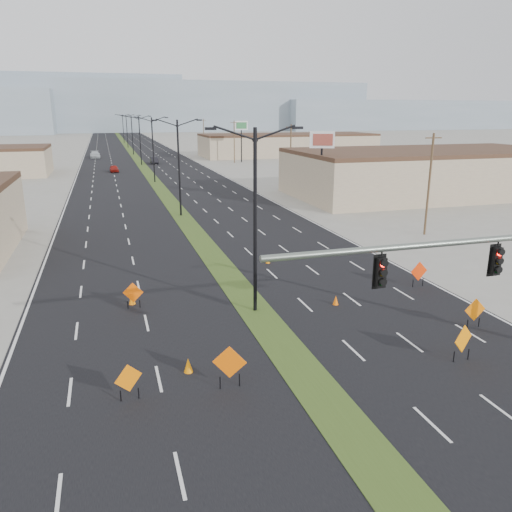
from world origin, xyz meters
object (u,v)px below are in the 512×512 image
object	(u,v)px
streetlight_1	(179,165)
construction_sign_2	(133,293)
streetlight_2	(153,148)
car_far	(95,155)
construction_sign_5	(419,272)
cone_1	(336,300)
cone_2	(268,260)
pole_sign_east_far	(241,129)
construction_sign_0	(129,379)
construction_sign_3	(463,340)
streetlight_4	(132,134)
streetlight_6	(123,128)
streetlight_3	(140,139)
streetlight_5	(127,130)
cone_0	(188,365)
cone_3	(132,299)
pole_sign_east_near	(322,146)
streetlight_0	(255,216)
car_mid	(154,160)
car_left	(114,169)
construction_sign_4	(475,311)

from	to	relation	value
streetlight_1	construction_sign_2	size ratio (longest dim) A/B	6.55
streetlight_2	car_far	xyz separation A→B (m)	(-9.54, 48.14, -4.60)
streetlight_1	construction_sign_5	world-z (taller)	streetlight_1
cone_1	cone_2	distance (m)	9.06
pole_sign_east_far	construction_sign_0	bearing A→B (deg)	-105.46
car_far	construction_sign_0	world-z (taller)	car_far
car_far	construction_sign_0	xyz separation A→B (m)	(2.30, -111.41, 0.08)
construction_sign_3	car_far	bearing A→B (deg)	77.55
streetlight_4	streetlight_6	size ratio (longest dim) A/B	1.00
streetlight_6	construction_sign_0	world-z (taller)	streetlight_6
streetlight_3	construction_sign_2	world-z (taller)	streetlight_3
streetlight_5	cone_1	size ratio (longest dim) A/B	17.86
construction_sign_2	cone_0	distance (m)	8.34
streetlight_5	construction_sign_0	distance (m)	147.52
car_far	cone_0	xyz separation A→B (m)	(4.82, -109.93, -0.49)
construction_sign_0	cone_3	size ratio (longest dim) A/B	2.34
construction_sign_0	pole_sign_east_near	xyz separation A→B (m)	(23.75, 35.91, 6.12)
cone_2	streetlight_0	bearing A→B (deg)	-112.42
streetlight_6	pole_sign_east_far	distance (m)	86.83
construction_sign_2	cone_1	distance (m)	11.58
cone_1	cone_0	bearing A→B (deg)	-150.60
construction_sign_0	cone_2	size ratio (longest dim) A/B	2.83
streetlight_0	cone_1	distance (m)	6.99
car_far	pole_sign_east_far	distance (m)	37.87
construction_sign_3	cone_3	xyz separation A→B (m)	(-13.69, 11.29, -0.70)
cone_1	cone_3	size ratio (longest dim) A/B	0.86
cone_3	pole_sign_east_near	xyz separation A→B (m)	(23.08, 25.65, 6.69)
cone_0	cone_2	bearing A→B (deg)	60.09
car_far	construction_sign_2	size ratio (longest dim) A/B	3.67
car_mid	construction_sign_3	world-z (taller)	construction_sign_3
cone_0	cone_2	xyz separation A→B (m)	(8.22, 14.29, -0.06)
streetlight_4	cone_1	size ratio (longest dim) A/B	17.86
streetlight_1	cone_2	size ratio (longest dim) A/B	18.48
construction_sign_3	streetlight_2	bearing A→B (deg)	75.45
construction_sign_2	pole_sign_east_near	world-z (taller)	pole_sign_east_near
streetlight_6	streetlight_5	bearing A→B (deg)	-90.00
streetlight_1	cone_3	distance (m)	26.35
streetlight_4	car_far	xyz separation A→B (m)	(-9.54, -7.86, -4.60)
streetlight_4	construction_sign_3	world-z (taller)	streetlight_4
car_left	cone_2	xyz separation A→B (m)	(9.38, -63.84, -0.36)
streetlight_0	car_mid	distance (m)	86.27
streetlight_5	car_mid	world-z (taller)	streetlight_5
streetlight_5	construction_sign_3	size ratio (longest dim) A/B	5.73
streetlight_3	construction_sign_3	size ratio (longest dim) A/B	5.73
streetlight_1	construction_sign_4	size ratio (longest dim) A/B	6.20
construction_sign_2	construction_sign_3	bearing A→B (deg)	-25.68
car_left	streetlight_0	bearing A→B (deg)	-88.24
streetlight_0	construction_sign_0	distance (m)	11.21
car_far	streetlight_2	bearing A→B (deg)	-80.69
streetlight_1	cone_3	world-z (taller)	streetlight_1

